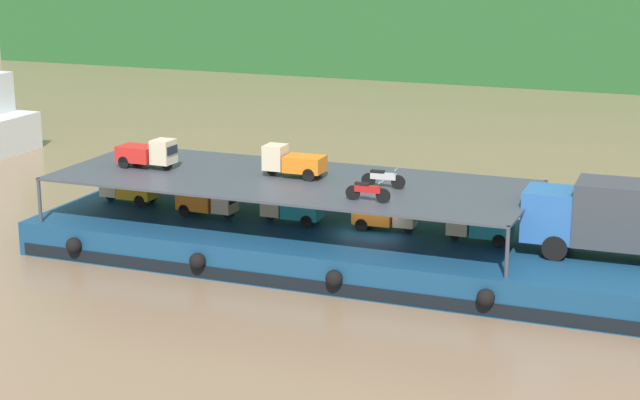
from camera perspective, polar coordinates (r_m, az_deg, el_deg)
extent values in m
plane|color=#7F664C|center=(45.98, 2.80, -3.54)|extent=(400.00, 400.00, 0.00)
cube|color=navy|center=(45.76, 2.81, -2.64)|extent=(30.22, 8.73, 1.50)
cube|color=black|center=(41.96, 0.85, -4.81)|extent=(29.61, 0.06, 0.50)
sphere|color=black|center=(47.11, -13.11, -2.38)|extent=(0.69, 0.69, 0.69)
sphere|color=black|center=(44.05, -6.61, -3.28)|extent=(0.69, 0.69, 0.69)
sphere|color=black|center=(41.63, 0.76, -4.24)|extent=(0.69, 0.69, 0.69)
sphere|color=black|center=(40.00, 8.90, -5.22)|extent=(0.69, 0.69, 0.69)
cube|color=#285BA3|center=(43.31, 12.26, -0.72)|extent=(2.05, 2.23, 2.00)
cube|color=#192833|center=(43.37, 10.94, -0.16)|extent=(0.11, 1.84, 0.60)
cube|color=#33383D|center=(42.94, 16.76, -0.80)|extent=(4.85, 2.42, 2.50)
cube|color=black|center=(43.29, 16.64, -2.46)|extent=(6.83, 1.55, 0.20)
cylinder|color=black|center=(44.52, 12.88, -1.81)|extent=(1.01, 0.30, 1.00)
cylinder|color=black|center=(42.60, 12.51, -2.53)|extent=(1.01, 0.30, 1.00)
cylinder|color=#383D47|center=(47.37, 11.98, -0.15)|extent=(0.16, 0.16, 2.00)
cylinder|color=#383D47|center=(40.01, 10.04, -2.77)|extent=(0.16, 0.16, 2.00)
cylinder|color=#383D47|center=(54.67, -10.06, 1.89)|extent=(0.16, 0.16, 2.00)
cylinder|color=#383D47|center=(48.44, -14.85, 0.00)|extent=(0.16, 0.16, 2.00)
cube|color=#383D47|center=(46.36, -1.59, 1.06)|extent=(21.02, 7.93, 0.10)
cube|color=gold|center=(50.79, -9.76, 0.51)|extent=(1.70, 1.20, 0.70)
cube|color=beige|center=(51.48, -11.10, 0.86)|extent=(0.90, 1.00, 1.10)
cube|color=#19232D|center=(51.70, -11.54, 1.03)|extent=(0.04, 0.85, 0.38)
cylinder|color=black|center=(51.68, -11.21, 0.29)|extent=(0.56, 0.14, 0.56)
cylinder|color=black|center=(51.11, -9.05, 0.22)|extent=(0.56, 0.14, 0.56)
cylinder|color=black|center=(50.23, -9.66, -0.05)|extent=(0.56, 0.14, 0.56)
cube|color=orange|center=(48.43, -6.58, -0.06)|extent=(1.76, 1.28, 0.70)
cube|color=#C6B793|center=(47.69, -5.14, 0.00)|extent=(0.95, 1.04, 1.10)
cube|color=#19232D|center=(47.44, -4.65, 0.07)|extent=(0.08, 0.85, 0.38)
cylinder|color=black|center=(47.76, -4.97, -0.66)|extent=(0.57, 0.17, 0.56)
cylinder|color=black|center=(48.28, -7.29, -0.56)|extent=(0.57, 0.17, 0.56)
cylinder|color=black|center=(49.15, -6.65, -0.27)|extent=(0.57, 0.17, 0.56)
cube|color=teal|center=(46.64, -0.94, -0.53)|extent=(1.72, 1.23, 0.70)
cube|color=#C6B793|center=(47.11, -2.52, -0.14)|extent=(0.92, 1.01, 1.10)
cube|color=#19232D|center=(47.26, -3.04, 0.04)|extent=(0.05, 0.85, 0.38)
cylinder|color=black|center=(47.31, -2.68, -0.77)|extent=(0.56, 0.15, 0.56)
cylinder|color=black|center=(47.07, -0.24, -0.83)|extent=(0.56, 0.15, 0.56)
cylinder|color=black|center=(46.12, -0.72, -1.16)|extent=(0.56, 0.15, 0.56)
cube|color=orange|center=(45.90, 2.93, -0.80)|extent=(1.76, 1.28, 0.70)
cube|color=#C6B793|center=(45.49, 4.63, -0.71)|extent=(0.95, 1.04, 1.10)
cube|color=#19232D|center=(45.36, 5.20, -0.62)|extent=(0.08, 0.85, 0.38)
cylinder|color=black|center=(45.60, 4.80, -1.39)|extent=(0.57, 0.17, 0.56)
cylinder|color=black|center=(45.61, 2.26, -1.35)|extent=(0.57, 0.17, 0.56)
cylinder|color=black|center=(46.59, 2.63, -1.01)|extent=(0.57, 0.17, 0.56)
cube|color=teal|center=(44.39, 9.25, -1.51)|extent=(1.74, 1.26, 0.70)
cube|color=beige|center=(44.59, 7.49, -1.10)|extent=(0.93, 1.03, 1.10)
cube|color=#19232D|center=(44.66, 6.91, -0.91)|extent=(0.07, 0.85, 0.38)
cylinder|color=black|center=(44.77, 7.28, -1.76)|extent=(0.56, 0.16, 0.56)
cylinder|color=black|center=(44.92, 9.86, -1.80)|extent=(0.56, 0.16, 0.56)
cylinder|color=black|center=(43.92, 9.61, -2.17)|extent=(0.56, 0.16, 0.56)
cube|color=red|center=(49.38, -9.79, 2.49)|extent=(1.75, 1.27, 0.70)
cube|color=beige|center=(48.58, -8.42, 2.59)|extent=(0.94, 1.04, 1.10)
cube|color=#19232D|center=(48.31, -7.95, 2.67)|extent=(0.07, 0.85, 0.38)
cylinder|color=black|center=(48.62, -8.25, 1.94)|extent=(0.57, 0.16, 0.56)
cylinder|color=black|center=(49.24, -10.50, 2.01)|extent=(0.57, 0.16, 0.56)
cylinder|color=black|center=(50.10, -9.82, 2.25)|extent=(0.57, 0.16, 0.56)
cube|color=orange|center=(46.49, -0.83, 1.96)|extent=(1.72, 1.23, 0.70)
cube|color=beige|center=(46.96, -2.42, 2.32)|extent=(0.92, 1.02, 1.10)
cube|color=#19232D|center=(47.13, -2.95, 2.50)|extent=(0.05, 0.85, 0.38)
cylinder|color=black|center=(47.14, -2.58, 1.68)|extent=(0.56, 0.15, 0.56)
cylinder|color=black|center=(46.90, -0.14, 1.63)|extent=(0.56, 0.15, 0.56)
cylinder|color=black|center=(45.94, -0.61, 1.36)|extent=(0.56, 0.15, 0.56)
cylinder|color=black|center=(42.36, 3.41, 0.23)|extent=(0.60, 0.12, 0.60)
cylinder|color=black|center=(42.80, 1.78, 0.40)|extent=(0.60, 0.12, 0.60)
cube|color=#B21919|center=(42.52, 2.59, 0.60)|extent=(1.10, 0.23, 0.28)
cube|color=black|center=(42.57, 2.28, 0.87)|extent=(0.61, 0.22, 0.12)
cylinder|color=#B2B2B7|center=(42.26, 3.30, 0.96)|extent=(0.05, 0.55, 0.04)
cylinder|color=black|center=(44.66, 4.23, 0.96)|extent=(0.61, 0.14, 0.60)
cylinder|color=black|center=(44.97, 2.62, 1.08)|extent=(0.61, 0.14, 0.60)
cube|color=#B7B7BC|center=(44.76, 3.42, 1.29)|extent=(1.11, 0.28, 0.28)
cube|color=black|center=(44.78, 3.12, 1.54)|extent=(0.61, 0.24, 0.12)
cylinder|color=#B2B2B7|center=(44.56, 4.12, 1.66)|extent=(0.08, 0.55, 0.04)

